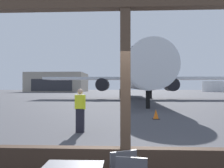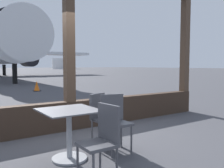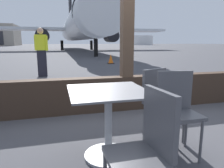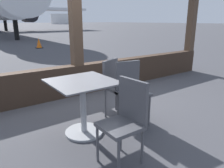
{
  "view_description": "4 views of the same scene",
  "coord_description": "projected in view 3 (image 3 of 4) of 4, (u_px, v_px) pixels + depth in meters",
  "views": [
    {
      "loc": [
        -0.06,
        -4.37,
        1.81
      ],
      "look_at": [
        -0.74,
        10.27,
        2.02
      ],
      "focal_mm": 35.66,
      "sensor_mm": 36.0,
      "label": 1
    },
    {
      "loc": [
        -2.18,
        -4.82,
        1.39
      ],
      "look_at": [
        -0.05,
        -1.7,
        1.1
      ],
      "focal_mm": 38.89,
      "sensor_mm": 36.0,
      "label": 2
    },
    {
      "loc": [
        -1.22,
        -3.61,
        1.23
      ],
      "look_at": [
        -0.45,
        -0.66,
        0.62
      ],
      "focal_mm": 33.66,
      "sensor_mm": 36.0,
      "label": 3
    },
    {
      "loc": [
        -1.98,
        -3.96,
        1.5
      ],
      "look_at": [
        -0.17,
        -1.46,
        0.59
      ],
      "focal_mm": 34.56,
      "sensor_mm": 36.0,
      "label": 4
    }
  ],
  "objects": [
    {
      "name": "fuel_storage_tank",
      "position": [
        143.0,
        40.0,
        95.58
      ],
      "size": [
        9.19,
        9.19,
        4.17
      ],
      "primitive_type": "cylinder",
      "color": "white",
      "rests_on": "ground"
    },
    {
      "name": "ground_crew_worker",
      "position": [
        41.0,
        52.0,
        7.57
      ],
      "size": [
        0.48,
        0.37,
        1.74
      ],
      "color": "black",
      "rests_on": "ground"
    },
    {
      "name": "dining_table",
      "position": [
        108.0,
        118.0,
        2.22
      ],
      "size": [
        0.8,
        0.8,
        0.75
      ],
      "color": "slate",
      "rests_on": "ground"
    },
    {
      "name": "traffic_cone",
      "position": [
        111.0,
        59.0,
        12.28
      ],
      "size": [
        0.36,
        0.36,
        0.56
      ],
      "color": "orange",
      "rests_on": "ground"
    },
    {
      "name": "ground_plane",
      "position": [
        63.0,
        48.0,
        41.91
      ],
      "size": [
        220.0,
        220.0,
        0.0
      ],
      "primitive_type": "plane",
      "color": "#424247"
    },
    {
      "name": "cafe_chair_window_left",
      "position": [
        177.0,
        105.0,
        2.32
      ],
      "size": [
        0.44,
        0.44,
        0.92
      ],
      "color": "#4C4C51",
      "rests_on": "ground"
    },
    {
      "name": "cafe_chair_aisle_left",
      "position": [
        160.0,
        99.0,
        2.61
      ],
      "size": [
        0.5,
        0.5,
        0.91
      ],
      "color": "#4C4C51",
      "rests_on": "ground"
    },
    {
      "name": "cafe_chair_window_right",
      "position": [
        147.0,
        143.0,
        1.47
      ],
      "size": [
        0.42,
        0.42,
        0.91
      ],
      "color": "#4C4C51",
      "rests_on": "ground"
    },
    {
      "name": "airplane",
      "position": [
        78.0,
        27.0,
        31.01
      ],
      "size": [
        28.54,
        35.58,
        10.44
      ],
      "color": "silver",
      "rests_on": "ground"
    },
    {
      "name": "window_frame",
      "position": [
        127.0,
        39.0,
        3.72
      ],
      "size": [
        7.72,
        0.24,
        3.59
      ],
      "color": "#38281E",
      "rests_on": "ground"
    }
  ]
}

